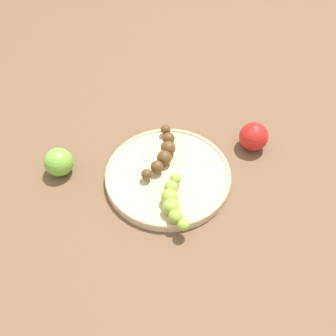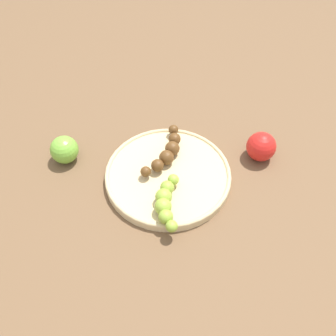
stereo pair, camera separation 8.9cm
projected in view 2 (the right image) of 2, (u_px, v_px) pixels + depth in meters
ground_plane at (168, 178)px, 0.92m from camera, size 2.40×2.40×0.00m
fruit_bowl at (168, 175)px, 0.91m from camera, size 0.30×0.30×0.02m
banana_green at (166, 202)px, 0.83m from camera, size 0.12×0.11×0.04m
banana_overripe at (167, 152)px, 0.92m from camera, size 0.10×0.16×0.04m
apple_red at (261, 147)px, 0.93m from camera, size 0.07×0.07×0.07m
apple_green at (64, 150)px, 0.93m from camera, size 0.07×0.07×0.07m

